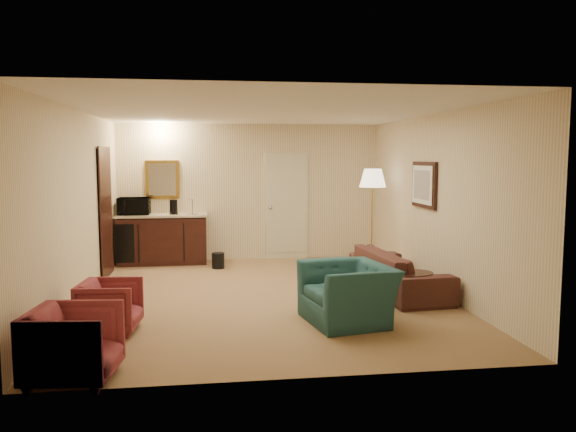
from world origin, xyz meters
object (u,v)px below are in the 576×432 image
(coffee_maker, at_px, (174,207))
(floor_lamp, at_px, (372,218))
(sofa, at_px, (399,265))
(rose_chair_far, at_px, (74,341))
(rose_chair_near, at_px, (110,304))
(wetbar_cabinet, at_px, (163,239))
(microwave, at_px, (134,204))
(teal_armchair, at_px, (348,283))
(coffee_table, at_px, (405,288))
(waste_bin, at_px, (218,261))

(coffee_maker, bearing_deg, floor_lamp, -27.82)
(sofa, distance_m, rose_chair_far, 4.81)
(rose_chair_far, bearing_deg, rose_chair_near, 3.88)
(wetbar_cabinet, xyz_separation_m, rose_chair_far, (-0.31, -5.52, -0.09))
(wetbar_cabinet, distance_m, sofa, 4.52)
(sofa, bearing_deg, wetbar_cabinet, 48.19)
(sofa, height_order, rose_chair_near, sofa)
(rose_chair_near, xyz_separation_m, microwave, (-0.25, 4.10, 0.79))
(sofa, bearing_deg, teal_armchair, 136.35)
(floor_lamp, bearing_deg, coffee_maker, 166.15)
(teal_armchair, bearing_deg, floor_lamp, 148.22)
(wetbar_cabinet, xyz_separation_m, microwave, (-0.50, 0.01, 0.65))
(rose_chair_near, xyz_separation_m, floor_lamp, (3.98, 3.20, 0.56))
(wetbar_cabinet, bearing_deg, rose_chair_near, -93.49)
(rose_chair_near, bearing_deg, floor_lamp, -45.97)
(teal_armchair, height_order, floor_lamp, floor_lamp)
(sofa, height_order, coffee_table, sofa)
(teal_armchair, height_order, rose_chair_near, teal_armchair)
(rose_chair_near, height_order, rose_chair_far, rose_chair_far)
(sofa, distance_m, microwave, 4.98)
(wetbar_cabinet, xyz_separation_m, teal_armchair, (2.50, -4.08, 0.01))
(coffee_table, xyz_separation_m, coffee_maker, (-3.24, 3.39, 0.84))
(coffee_table, relative_size, coffee_maker, 2.83)
(rose_chair_far, xyz_separation_m, microwave, (-0.19, 5.53, 0.74))
(microwave, relative_size, coffee_maker, 2.10)
(coffee_maker, bearing_deg, microwave, 163.25)
(rose_chair_near, bearing_deg, coffee_maker, -1.28)
(sofa, distance_m, coffee_maker, 4.38)
(waste_bin, relative_size, microwave, 0.49)
(microwave, bearing_deg, rose_chair_near, -86.06)
(floor_lamp, height_order, coffee_maker, floor_lamp)
(rose_chair_far, height_order, microwave, microwave)
(rose_chair_near, distance_m, waste_bin, 3.72)
(rose_chair_far, bearing_deg, microwave, 8.38)
(teal_armchair, distance_m, rose_chair_far, 3.16)
(rose_chair_far, distance_m, waste_bin, 5.10)
(rose_chair_far, relative_size, coffee_maker, 2.75)
(microwave, bearing_deg, floor_lamp, -11.58)
(wetbar_cabinet, bearing_deg, teal_armchair, -58.50)
(waste_bin, height_order, microwave, microwave)
(rose_chair_far, bearing_deg, teal_armchair, -56.54)
(waste_bin, bearing_deg, sofa, -39.47)
(wetbar_cabinet, height_order, floor_lamp, floor_lamp)
(teal_armchair, bearing_deg, wetbar_cabinet, -159.24)
(microwave, height_order, coffee_maker, microwave)
(teal_armchair, bearing_deg, sofa, 130.23)
(wetbar_cabinet, distance_m, coffee_maker, 0.63)
(teal_armchair, xyz_separation_m, coffee_maker, (-2.29, 4.06, 0.59))
(waste_bin, bearing_deg, teal_armchair, -66.79)
(microwave, distance_m, coffee_maker, 0.72)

